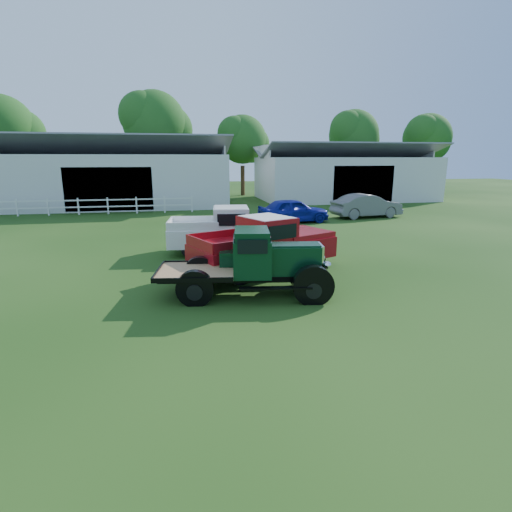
{
  "coord_description": "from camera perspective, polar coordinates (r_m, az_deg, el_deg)",
  "views": [
    {
      "loc": [
        -2.07,
        -10.31,
        3.93
      ],
      "look_at": [
        0.2,
        1.2,
        1.05
      ],
      "focal_mm": 28.0,
      "sensor_mm": 36.0,
      "label": 1
    }
  ],
  "objects": [
    {
      "name": "vintage_flatbed",
      "position": [
        11.56,
        -1.09,
        -0.98
      ],
      "size": [
        5.2,
        2.7,
        1.97
      ],
      "primitive_type": null,
      "rotation": [
        0.0,
        0.0,
        -0.15
      ],
      "color": "black",
      "rests_on": "ground"
    },
    {
      "name": "tree_c",
      "position": [
        43.89,
        -1.94,
        14.54
      ],
      "size": [
        5.4,
        5.4,
        9.0
      ],
      "primitive_type": null,
      "color": "#225418",
      "rests_on": "ground"
    },
    {
      "name": "fence_rail",
      "position": [
        31.06,
        -22.24,
        6.63
      ],
      "size": [
        14.2,
        0.16,
        1.2
      ],
      "primitive_type": null,
      "color": "white",
      "rests_on": "ground"
    },
    {
      "name": "red_pickup",
      "position": [
        14.11,
        1.19,
        1.75
      ],
      "size": [
        5.78,
        4.06,
        1.97
      ],
      "primitive_type": null,
      "rotation": [
        0.0,
        0.0,
        0.41
      ],
      "color": "maroon",
      "rests_on": "ground"
    },
    {
      "name": "tree_e",
      "position": [
        50.78,
        23.1,
        13.66
      ],
      "size": [
        5.7,
        5.7,
        9.5
      ],
      "primitive_type": null,
      "color": "#225418",
      "rests_on": "ground"
    },
    {
      "name": "tree_d",
      "position": [
        48.65,
        13.67,
        14.69
      ],
      "size": [
        6.0,
        6.0,
        10.0
      ],
      "primitive_type": null,
      "color": "#225418",
      "rests_on": "ground"
    },
    {
      "name": "tree_b",
      "position": [
        44.39,
        -14.17,
        15.75
      ],
      "size": [
        6.9,
        6.9,
        11.5
      ],
      "primitive_type": null,
      "color": "#225418",
      "rests_on": "ground"
    },
    {
      "name": "misc_car_blue",
      "position": [
        25.16,
        5.35,
        6.49
      ],
      "size": [
        4.62,
        2.3,
        1.51
      ],
      "primitive_type": "imported",
      "rotation": [
        0.0,
        0.0,
        1.69
      ],
      "color": "navy",
      "rests_on": "ground"
    },
    {
      "name": "misc_car_grey",
      "position": [
        28.29,
        15.53,
        6.93
      ],
      "size": [
        4.97,
        2.28,
        1.58
      ],
      "primitive_type": "imported",
      "rotation": [
        0.0,
        0.0,
        1.7
      ],
      "color": "#5D5D5D",
      "rests_on": "ground"
    },
    {
      "name": "white_pickup",
      "position": [
        16.94,
        -3.92,
        3.65
      ],
      "size": [
        5.4,
        2.57,
        1.91
      ],
      "primitive_type": null,
      "rotation": [
        0.0,
        0.0,
        -0.11
      ],
      "color": "white",
      "rests_on": "ground"
    },
    {
      "name": "ground",
      "position": [
        11.23,
        0.18,
        -6.7
      ],
      "size": [
        120.0,
        120.0,
        0.0
      ],
      "primitive_type": "plane",
      "color": "#11340A"
    },
    {
      "name": "shed_right",
      "position": [
        40.64,
        12.4,
        11.61
      ],
      "size": [
        16.8,
        9.2,
        5.2
      ],
      "primitive_type": null,
      "color": "silver",
      "rests_on": "ground"
    },
    {
      "name": "tree_a",
      "position": [
        46.17,
        -32.31,
        13.38
      ],
      "size": [
        6.3,
        6.3,
        10.5
      ],
      "primitive_type": null,
      "color": "#225418",
      "rests_on": "ground"
    },
    {
      "name": "shed_left",
      "position": [
        36.66,
        -19.26,
        11.29
      ],
      "size": [
        18.8,
        10.2,
        5.6
      ],
      "primitive_type": null,
      "color": "silver",
      "rests_on": "ground"
    }
  ]
}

